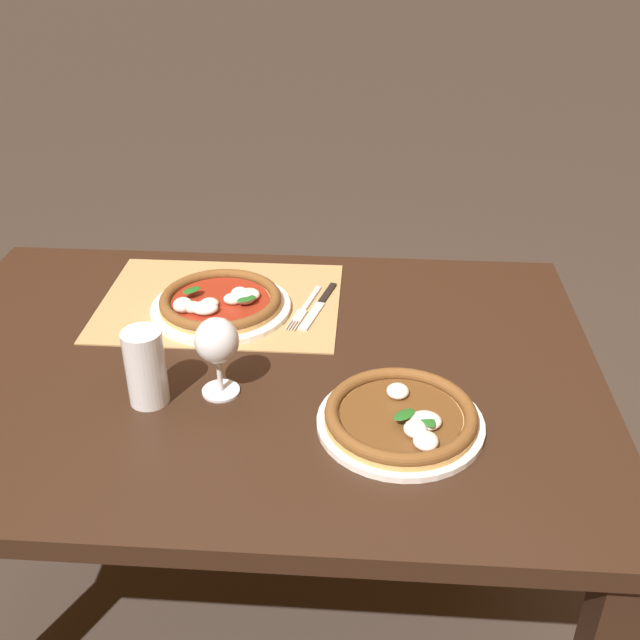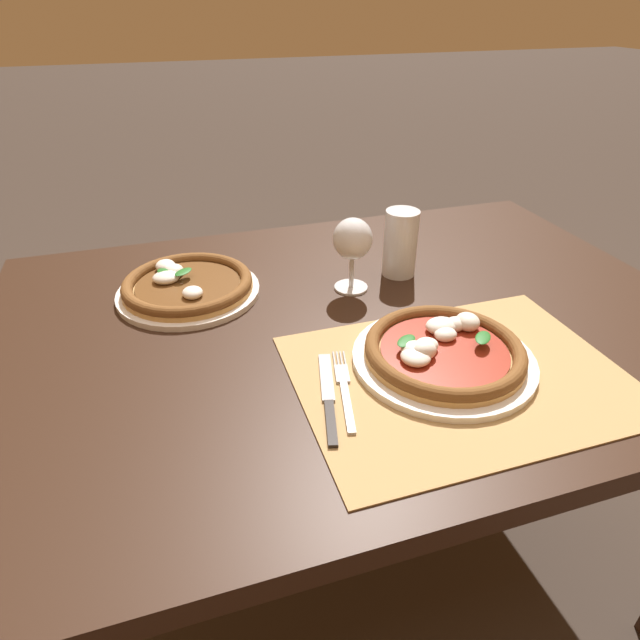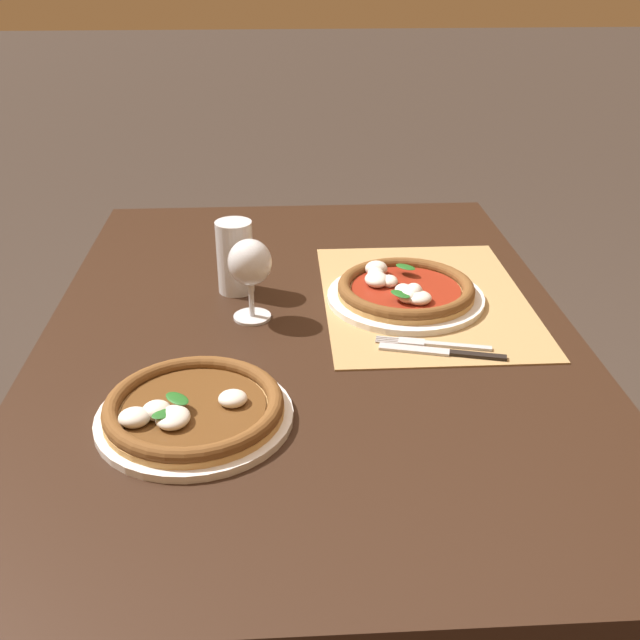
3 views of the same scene
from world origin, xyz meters
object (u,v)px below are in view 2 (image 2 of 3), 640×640
object	(u,v)px
pizza_near	(443,352)
fork	(344,388)
wine_glass	(353,242)
knife	(328,396)
pint_glass	(400,244)
pizza_far	(187,286)

from	to	relation	value
pizza_near	fork	distance (m)	0.18
wine_glass	knife	world-z (taller)	wine_glass
fork	knife	size ratio (longest dim) A/B	0.93
pint_glass	knife	size ratio (longest dim) A/B	0.68
pizza_far	pint_glass	bearing A→B (deg)	-5.59
pizza_far	pint_glass	distance (m)	0.46
pizza_far	pizza_near	bearing A→B (deg)	-44.18
pint_glass	knife	world-z (taller)	pint_glass
pizza_near	wine_glass	world-z (taller)	wine_glass
pizza_near	knife	size ratio (longest dim) A/B	1.43
pizza_near	wine_glass	distance (m)	0.31
knife	pizza_far	bearing A→B (deg)	113.02
wine_glass	fork	bearing A→B (deg)	-112.19
wine_glass	fork	world-z (taller)	wine_glass
pizza_far	knife	distance (m)	0.44
pizza_far	knife	world-z (taller)	pizza_far
pizza_near	pizza_far	xyz separation A→B (m)	(-0.38, 0.37, -0.00)
knife	wine_glass	bearing A→B (deg)	64.04
wine_glass	pizza_far	bearing A→B (deg)	166.65
fork	knife	world-z (taller)	knife
wine_glass	knife	distance (m)	0.37
pizza_near	fork	bearing A→B (deg)	-173.78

